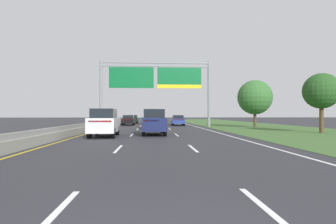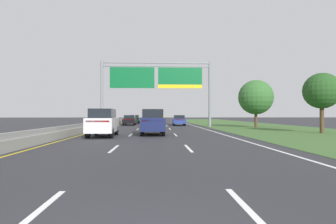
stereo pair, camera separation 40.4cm
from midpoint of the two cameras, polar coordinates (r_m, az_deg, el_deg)
ground_plane at (r=38.19m, az=-3.38°, el=-3.03°), size 220.00×220.00×0.00m
lane_striping at (r=37.73m, az=-3.38°, el=-3.06°), size 11.96×106.00×0.01m
grass_verge_right at (r=40.66m, az=16.71°, el=-2.84°), size 14.00×110.00×0.02m
median_barrier_concrete at (r=38.74m, az=-13.20°, el=-2.46°), size 0.60×110.00×0.85m
overhead_sign_gantry at (r=37.52m, az=-2.92°, el=6.63°), size 15.06×0.42×8.96m
pickup_truck_gold at (r=31.73m, az=-3.21°, el=-1.61°), size 2.16×5.46×2.20m
car_white_left_lane_suv at (r=21.45m, az=-13.59°, el=-2.08°), size 2.03×4.75×2.11m
car_blue_right_lane_sedan at (r=41.75m, az=1.80°, el=-1.69°), size 1.94×4.45×1.57m
car_black_left_lane_sedan at (r=43.22m, az=-8.46°, el=-1.65°), size 1.84×4.41×1.57m
car_navy_centre_lane_suv at (r=22.78m, az=-3.53°, el=-2.00°), size 2.04×4.75×2.11m
car_darkgreen_left_lane_sedan at (r=52.46m, az=-7.49°, el=-1.44°), size 1.84×4.41×1.57m
roadside_tree_near at (r=28.35m, az=28.90°, el=3.81°), size 3.21×3.21×5.42m
roadside_tree_mid at (r=37.12m, az=17.30°, el=2.92°), size 4.44×4.44×6.12m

